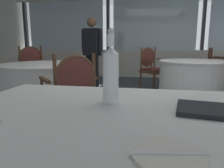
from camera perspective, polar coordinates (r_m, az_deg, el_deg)
ground_plane at (r=2.83m, az=11.59°, el=-10.57°), size 13.84×13.84×0.00m
window_wall_far at (r=6.64m, az=11.16°, el=10.87°), size 9.03×0.14×2.62m
side_plate at (r=0.58m, az=15.13°, el=-18.12°), size 0.19×0.19×0.01m
butter_knife at (r=0.57m, az=15.16°, el=-17.66°), size 0.20×0.05×0.00m
water_bottle at (r=1.00m, az=-0.34°, el=2.96°), size 0.08×0.08×0.35m
menu_book at (r=0.97m, az=26.54°, el=-6.49°), size 0.34×0.26×0.02m
background_table_0 at (r=3.29m, az=-17.16°, el=-1.10°), size 1.32×1.32×0.74m
dining_chair_0_0 at (r=2.23m, az=-10.78°, el=-1.84°), size 0.66×0.65×0.93m
dining_chair_0_1 at (r=4.32m, az=-20.75°, el=4.15°), size 0.66×0.65×0.99m
background_table_1 at (r=3.97m, az=21.21°, el=0.61°), size 1.21×1.21×0.74m
dining_chair_1_0 at (r=4.59m, az=10.71°, el=4.93°), size 0.66×0.66×0.96m
dining_chair_2_1 at (r=6.20m, az=26.06°, el=5.29°), size 0.61×0.64×0.93m
diner_person_1 at (r=4.71m, az=-5.46°, el=9.21°), size 0.51×0.31×1.58m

